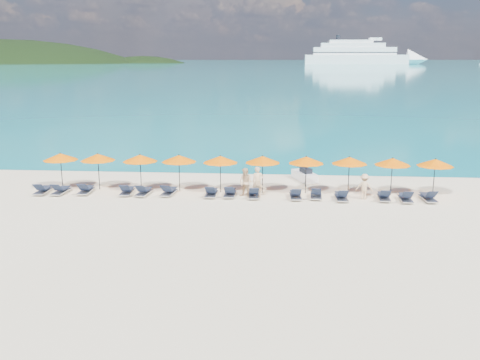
{
  "coord_description": "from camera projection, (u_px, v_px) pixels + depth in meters",
  "views": [
    {
      "loc": [
        2.31,
        -26.23,
        8.04
      ],
      "look_at": [
        0.0,
        3.0,
        1.2
      ],
      "focal_mm": 40.0,
      "sensor_mm": 36.0,
      "label": 1
    }
  ],
  "objects": [
    {
      "name": "umbrella_6",
      "position": [
        306.0,
        160.0,
        31.57
      ],
      "size": [
        2.1,
        2.1,
        2.28
      ],
      "color": "black",
      "rests_on": "ground"
    },
    {
      "name": "umbrella_0",
      "position": [
        60.0,
        157.0,
        32.6
      ],
      "size": [
        2.1,
        2.1,
        2.28
      ],
      "color": "black",
      "rests_on": "ground"
    },
    {
      "name": "lounger_9",
      "position": [
        296.0,
        195.0,
        30.72
      ],
      "size": [
        0.7,
        1.73,
        0.66
      ],
      "rotation": [
        0.0,
        0.0,
        0.05
      ],
      "color": "silver",
      "rests_on": "ground"
    },
    {
      "name": "lounger_13",
      "position": [
        406.0,
        197.0,
        30.15
      ],
      "size": [
        0.68,
        1.72,
        0.66
      ],
      "rotation": [
        0.0,
        0.0,
        -0.03
      ],
      "color": "silver",
      "rests_on": "ground"
    },
    {
      "name": "beachgoer_a",
      "position": [
        258.0,
        182.0,
        31.0
      ],
      "size": [
        0.74,
        0.59,
        1.78
      ],
      "primitive_type": "imported",
      "rotation": [
        0.0,
        0.0,
        0.27
      ],
      "color": "#DCB181",
      "rests_on": "ground"
    },
    {
      "name": "umbrella_4",
      "position": [
        220.0,
        159.0,
        31.78
      ],
      "size": [
        2.1,
        2.1,
        2.28
      ],
      "color": "black",
      "rests_on": "ground"
    },
    {
      "name": "lounger_7",
      "position": [
        230.0,
        193.0,
        31.2
      ],
      "size": [
        0.63,
        1.7,
        0.66
      ],
      "rotation": [
        0.0,
        0.0,
        -0.0
      ],
      "color": "silver",
      "rests_on": "ground"
    },
    {
      "name": "headland_small",
      "position": [
        145.0,
        95.0,
        590.59
      ],
      "size": [
        162.0,
        126.0,
        85.5
      ],
      "color": "black",
      "rests_on": "ground"
    },
    {
      "name": "lounger_2",
      "position": [
        86.0,
        190.0,
        31.89
      ],
      "size": [
        0.69,
        1.72,
        0.66
      ],
      "rotation": [
        0.0,
        0.0,
        0.04
      ],
      "color": "silver",
      "rests_on": "ground"
    },
    {
      "name": "beachgoer_b",
      "position": [
        246.0,
        183.0,
        30.97
      ],
      "size": [
        0.96,
        0.8,
        1.71
      ],
      "primitive_type": "imported",
      "rotation": [
        0.0,
        0.0,
        -0.46
      ],
      "color": "#DCB181",
      "rests_on": "ground"
    },
    {
      "name": "lounger_4",
      "position": [
        144.0,
        191.0,
        31.5
      ],
      "size": [
        0.77,
        1.75,
        0.66
      ],
      "rotation": [
        0.0,
        0.0,
        -0.09
      ],
      "color": "silver",
      "rests_on": "ground"
    },
    {
      "name": "lounger_10",
      "position": [
        316.0,
        194.0,
        30.85
      ],
      "size": [
        0.72,
        1.73,
        0.66
      ],
      "rotation": [
        0.0,
        0.0,
        -0.06
      ],
      "color": "silver",
      "rests_on": "ground"
    },
    {
      "name": "beachgoer_c",
      "position": [
        364.0,
        187.0,
        30.51
      ],
      "size": [
        1.02,
        0.59,
        1.48
      ],
      "primitive_type": "imported",
      "rotation": [
        0.0,
        0.0,
        2.98
      ],
      "color": "#DCB181",
      "rests_on": "ground"
    },
    {
      "name": "jetski",
      "position": [
        305.0,
        175.0,
        35.19
      ],
      "size": [
        1.72,
        2.55,
        0.85
      ],
      "rotation": [
        0.0,
        0.0,
        0.38
      ],
      "color": "white",
      "rests_on": "ground"
    },
    {
      "name": "sea",
      "position": [
        281.0,
        62.0,
        668.21
      ],
      "size": [
        1600.0,
        1300.0,
        0.01
      ],
      "primitive_type": "cube",
      "color": "#1FA9B2",
      "rests_on": "ground"
    },
    {
      "name": "lounger_5",
      "position": [
        169.0,
        191.0,
        31.52
      ],
      "size": [
        0.79,
        1.76,
        0.66
      ],
      "rotation": [
        0.0,
        0.0,
        -0.1
      ],
      "color": "silver",
      "rests_on": "ground"
    },
    {
      "name": "lounger_0",
      "position": [
        43.0,
        190.0,
        31.85
      ],
      "size": [
        0.69,
        1.72,
        0.66
      ],
      "rotation": [
        0.0,
        0.0,
        0.04
      ],
      "color": "silver",
      "rests_on": "ground"
    },
    {
      "name": "umbrella_9",
      "position": [
        435.0,
        163.0,
        30.84
      ],
      "size": [
        2.1,
        2.1,
        2.28
      ],
      "color": "black",
      "rests_on": "ground"
    },
    {
      "name": "umbrella_1",
      "position": [
        98.0,
        157.0,
        32.46
      ],
      "size": [
        2.1,
        2.1,
        2.28
      ],
      "color": "black",
      "rests_on": "ground"
    },
    {
      "name": "lounger_11",
      "position": [
        341.0,
        196.0,
        30.4
      ],
      "size": [
        0.68,
        1.72,
        0.66
      ],
      "rotation": [
        0.0,
        0.0,
        0.04
      ],
      "color": "silver",
      "rests_on": "ground"
    },
    {
      "name": "lounger_1",
      "position": [
        61.0,
        190.0,
        31.79
      ],
      "size": [
        0.69,
        1.73,
        0.66
      ],
      "rotation": [
        0.0,
        0.0,
        -0.04
      ],
      "color": "silver",
      "rests_on": "ground"
    },
    {
      "name": "umbrella_5",
      "position": [
        263.0,
        159.0,
        31.75
      ],
      "size": [
        2.1,
        2.1,
        2.28
      ],
      "color": "black",
      "rests_on": "ground"
    },
    {
      "name": "headland_main",
      "position": [
        5.0,
        99.0,
        583.36
      ],
      "size": [
        374.0,
        242.0,
        126.5
      ],
      "color": "black",
      "rests_on": "ground"
    },
    {
      "name": "lounger_8",
      "position": [
        254.0,
        194.0,
        30.96
      ],
      "size": [
        0.76,
        1.75,
        0.66
      ],
      "rotation": [
        0.0,
        0.0,
        0.09
      ],
      "color": "silver",
      "rests_on": "ground"
    },
    {
      "name": "lounger_14",
      "position": [
        428.0,
        197.0,
        30.21
      ],
      "size": [
        0.73,
        1.74,
        0.66
      ],
      "rotation": [
        0.0,
        0.0,
        0.07
      ],
      "color": "silver",
      "rests_on": "ground"
    },
    {
      "name": "lounger_3",
      "position": [
        127.0,
        191.0,
        31.63
      ],
      "size": [
        0.71,
        1.73,
        0.66
      ],
      "rotation": [
        0.0,
        0.0,
        0.05
      ],
      "color": "silver",
      "rests_on": "ground"
    },
    {
      "name": "umbrella_2",
      "position": [
        140.0,
        158.0,
        32.17
      ],
      "size": [
        2.1,
        2.1,
        2.28
      ],
      "color": "black",
      "rests_on": "ground"
    },
    {
      "name": "ground",
      "position": [
        235.0,
        216.0,
        27.47
      ],
      "size": [
        1400.0,
        1400.0,
        0.0
      ],
      "primitive_type": "plane",
      "color": "beige"
    },
    {
      "name": "lounger_6",
      "position": [
        211.0,
        192.0,
        31.22
      ],
      "size": [
        0.62,
        1.7,
        0.66
      ],
      "rotation": [
        0.0,
        0.0,
        0.0
      ],
      "color": "silver",
      "rests_on": "ground"
    },
    {
      "name": "lounger_12",
      "position": [
        384.0,
        196.0,
        30.41
      ],
      "size": [
        0.72,
        1.73,
        0.66
      ],
      "rotation": [
        0.0,
        0.0,
        -0.06
      ],
      "color": "silver",
      "rests_on": "ground"
    },
    {
      "name": "umbrella_3",
      "position": [
        179.0,
        158.0,
        32.05
      ],
      "size": [
        2.1,
        2.1,
        2.28
      ],
      "color": "black",
      "rests_on": "ground"
    },
    {
      "name": "umbrella_7",
      "position": [
        349.0,
        160.0,
        31.45
      ],
      "size": [
        2.1,
        2.1,
        2.28
      ],
      "color": "black",
      "rests_on": "ground"
    },
    {
      "name": "cruise_ship",
      "position": [
        367.0,
        55.0,
        507.73
      ],
      "size": [
        115.59,
        19.29,
        32.17
      ],
      "rotation": [
        0.0,
        0.0,
        -0.0
      ],
      "color": "white",
      "rests_on": "ground"
    },
    {
      "name": "umbrella_8",
      "position": [
        393.0,
        162.0,
        31.1
      ],
      "size": [
        2.1,
        2.1,
        2.28
      ],
      "color": "black",
      "rests_on": "ground"
    }
  ]
}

